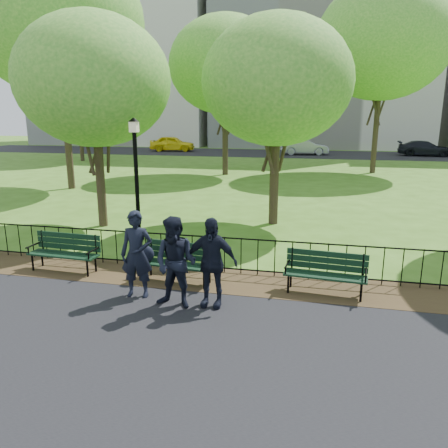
% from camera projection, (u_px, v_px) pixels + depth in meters
% --- Properties ---
extents(ground, '(120.00, 120.00, 0.00)m').
position_uv_depth(ground, '(174.00, 305.00, 8.76)').
color(ground, '#3E691B').
extents(asphalt_path, '(60.00, 9.20, 0.01)m').
position_uv_depth(asphalt_path, '(85.00, 415.00, 5.54)').
color(asphalt_path, black).
rests_on(asphalt_path, ground).
extents(dirt_strip, '(60.00, 1.60, 0.01)m').
position_uv_depth(dirt_strip, '(195.00, 278.00, 10.17)').
color(dirt_strip, '#392A17').
rests_on(dirt_strip, ground).
extents(far_street, '(70.00, 9.00, 0.01)m').
position_uv_depth(far_street, '(294.00, 154.00, 41.85)').
color(far_street, black).
rests_on(far_street, ground).
extents(iron_fence, '(24.06, 0.06, 1.00)m').
position_uv_depth(iron_fence, '(200.00, 251.00, 10.53)').
color(iron_fence, black).
rests_on(iron_fence, ground).
extents(apartment_west, '(22.00, 15.00, 26.00)m').
position_uv_depth(apartment_west, '(131.00, 39.00, 55.66)').
color(apartment_west, white).
rests_on(apartment_west, ground).
extents(apartment_mid, '(24.00, 15.00, 30.00)m').
position_uv_depth(apartment_mid, '(324.00, 13.00, 50.05)').
color(apartment_mid, beige).
rests_on(apartment_mid, ground).
extents(park_bench_main, '(1.75, 0.71, 0.97)m').
position_uv_depth(park_bench_main, '(167.00, 257.00, 9.89)').
color(park_bench_main, black).
rests_on(park_bench_main, ground).
extents(park_bench_left_a, '(1.77, 0.63, 0.99)m').
position_uv_depth(park_bench_left_a, '(65.00, 248.00, 10.55)').
color(park_bench_left_a, black).
rests_on(park_bench_left_a, ground).
extents(park_bench_right_a, '(1.75, 0.68, 0.97)m').
position_uv_depth(park_bench_right_a, '(326.00, 268.00, 9.20)').
color(park_bench_right_a, black).
rests_on(park_bench_right_a, ground).
extents(lamppost, '(0.33, 0.33, 3.63)m').
position_uv_depth(lamppost, '(136.00, 175.00, 12.84)').
color(lamppost, black).
rests_on(lamppost, ground).
extents(tree_near_w, '(4.90, 4.90, 6.83)m').
position_uv_depth(tree_near_w, '(93.00, 81.00, 13.79)').
color(tree_near_w, '#2D2116').
rests_on(tree_near_w, ground).
extents(tree_near_e, '(4.90, 4.90, 6.83)m').
position_uv_depth(tree_near_e, '(277.00, 81.00, 14.10)').
color(tree_near_e, '#2D2116').
rests_on(tree_near_e, ground).
extents(tree_mid_w, '(8.16, 8.16, 11.37)m').
position_uv_depth(tree_mid_w, '(58.00, 23.00, 20.53)').
color(tree_mid_w, '#2D2116').
rests_on(tree_mid_w, ground).
extents(tree_far_c, '(6.75, 6.75, 9.41)m').
position_uv_depth(tree_far_c, '(225.00, 65.00, 25.95)').
color(tree_far_c, '#2D2116').
rests_on(tree_far_c, ground).
extents(tree_far_e, '(8.27, 8.27, 11.53)m').
position_uv_depth(tree_far_e, '(383.00, 41.00, 26.43)').
color(tree_far_e, '#2D2116').
rests_on(tree_far_e, ground).
extents(tree_far_w, '(6.29, 6.29, 8.76)m').
position_uv_depth(tree_far_w, '(77.00, 83.00, 34.10)').
color(tree_far_w, '#2D2116').
rests_on(tree_far_w, ground).
extents(person_left, '(0.71, 0.51, 1.82)m').
position_uv_depth(person_left, '(137.00, 254.00, 8.95)').
color(person_left, black).
rests_on(person_left, asphalt_path).
extents(person_mid, '(0.94, 0.57, 1.82)m').
position_uv_depth(person_mid, '(176.00, 263.00, 8.44)').
color(person_mid, black).
rests_on(person_mid, asphalt_path).
extents(person_right, '(1.06, 0.45, 1.80)m').
position_uv_depth(person_right, '(211.00, 262.00, 8.50)').
color(person_right, black).
rests_on(person_right, asphalt_path).
extents(taxi, '(4.72, 2.40, 1.54)m').
position_uv_depth(taxi, '(172.00, 144.00, 44.54)').
color(taxi, yellow).
rests_on(taxi, far_street).
extents(sedan_silver, '(4.54, 2.31, 1.43)m').
position_uv_depth(sedan_silver, '(304.00, 147.00, 40.58)').
color(sedan_silver, '#94979B').
rests_on(sedan_silver, far_street).
extents(sedan_dark, '(4.78, 2.24, 1.35)m').
position_uv_depth(sedan_dark, '(425.00, 148.00, 39.44)').
color(sedan_dark, black).
rests_on(sedan_dark, far_street).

